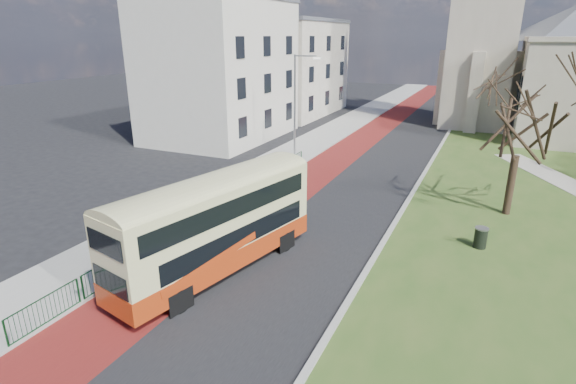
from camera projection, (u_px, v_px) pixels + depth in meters
The scene contains 13 objects.
ground at pixel (223, 260), 20.06m from camera, with size 160.00×160.00×0.00m, color black.
road_carriageway at pixel (372, 159), 36.61m from camera, with size 9.00×120.00×0.01m, color black.
bus_lane at pixel (340, 155), 37.68m from camera, with size 3.40×120.00×0.01m, color #591414.
pavement_west at pixel (299, 150), 39.16m from camera, with size 4.00×120.00×0.12m, color gray.
kerb_west at pixel (320, 152), 38.37m from camera, with size 0.25×120.00×0.13m, color #999993.
kerb_east at pixel (433, 158), 36.49m from camera, with size 0.25×80.00×0.13m, color #999993.
pedestrian_railing at pixel (217, 209), 24.47m from camera, with size 0.07×24.00×1.12m.
street_block_near at pixel (220, 69), 42.30m from camera, with size 10.30×14.30×13.00m.
street_block_far at pixel (290, 67), 56.26m from camera, with size 10.30×16.30×11.50m.
streetlamp at pixel (297, 101), 35.69m from camera, with size 2.13×0.18×8.00m.
bus at pixel (216, 221), 18.36m from camera, with size 4.35×10.01×4.08m.
winter_tree_near at pixel (524, 107), 23.28m from camera, with size 7.27×7.27×8.62m.
litter_bin at pixel (481, 238), 21.05m from camera, with size 0.83×0.83×1.01m.
Camera 1 is at (10.12, -15.07, 9.52)m, focal length 28.00 mm.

